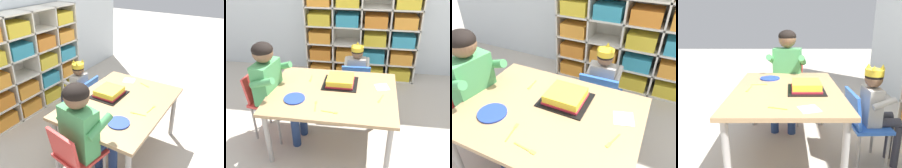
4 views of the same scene
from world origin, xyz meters
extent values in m
plane|color=#BCB2A3|center=(0.00, 0.00, 0.00)|extent=(16.00, 16.00, 0.00)
cube|color=silver|center=(0.18, 1.61, 0.66)|extent=(1.57, 0.01, 1.31)
cube|color=silver|center=(-0.60, 1.45, 0.66)|extent=(0.02, 0.33, 1.31)
cube|color=silver|center=(-0.21, 1.45, 0.66)|extent=(0.02, 0.33, 1.31)
cube|color=silver|center=(0.18, 1.45, 0.66)|extent=(0.02, 0.33, 1.31)
cube|color=silver|center=(0.56, 1.45, 0.66)|extent=(0.02, 0.33, 1.31)
cube|color=silver|center=(0.95, 1.45, 0.66)|extent=(0.02, 0.33, 1.31)
cube|color=silver|center=(0.18, 1.45, 0.01)|extent=(1.57, 0.33, 0.02)
cube|color=silver|center=(0.18, 1.45, 0.27)|extent=(1.57, 0.33, 0.02)
cube|color=silver|center=(0.18, 1.45, 0.53)|extent=(1.57, 0.33, 0.02)
cube|color=silver|center=(0.18, 1.45, 0.79)|extent=(1.57, 0.33, 0.02)
cube|color=silver|center=(0.18, 1.45, 1.04)|extent=(1.57, 0.33, 0.02)
cube|color=orange|center=(-0.41, 1.44, 0.10)|extent=(0.30, 0.26, 0.16)
cube|color=orange|center=(-0.02, 1.44, 0.10)|extent=(0.30, 0.26, 0.16)
cube|color=yellow|center=(0.37, 1.44, 0.10)|extent=(0.30, 0.26, 0.16)
cube|color=yellow|center=(0.76, 1.44, 0.10)|extent=(0.30, 0.26, 0.16)
cube|color=orange|center=(-0.41, 1.44, 0.36)|extent=(0.30, 0.26, 0.16)
cube|color=orange|center=(-0.02, 1.44, 0.36)|extent=(0.30, 0.26, 0.16)
cube|color=teal|center=(0.37, 1.44, 0.36)|extent=(0.30, 0.26, 0.16)
cube|color=orange|center=(0.76, 1.44, 0.36)|extent=(0.30, 0.26, 0.16)
cube|color=orange|center=(-0.41, 1.44, 0.61)|extent=(0.30, 0.26, 0.16)
cube|color=yellow|center=(0.37, 1.44, 0.61)|extent=(0.30, 0.26, 0.16)
cube|color=teal|center=(0.76, 1.44, 0.61)|extent=(0.30, 0.26, 0.16)
cube|color=yellow|center=(-0.41, 1.44, 0.87)|extent=(0.30, 0.26, 0.16)
cube|color=teal|center=(-0.02, 1.44, 0.87)|extent=(0.30, 0.26, 0.16)
cube|color=orange|center=(0.37, 1.44, 0.87)|extent=(0.30, 0.26, 0.16)
cube|color=orange|center=(0.76, 1.44, 0.87)|extent=(0.30, 0.26, 0.16)
cube|color=yellow|center=(-0.02, 1.44, 1.13)|extent=(0.30, 0.26, 0.16)
cube|color=yellow|center=(0.76, 1.44, 1.13)|extent=(0.30, 0.26, 0.16)
cube|color=#A37F56|center=(0.00, 0.00, 0.58)|extent=(1.20, 0.88, 0.03)
cylinder|color=#9E9993|center=(-0.54, -0.38, 0.28)|extent=(0.05, 0.05, 0.56)
cylinder|color=#9E9993|center=(0.54, -0.38, 0.28)|extent=(0.05, 0.05, 0.56)
cylinder|color=#9E9993|center=(-0.54, 0.38, 0.28)|extent=(0.05, 0.05, 0.56)
cylinder|color=#9E9993|center=(0.54, 0.38, 0.28)|extent=(0.05, 0.05, 0.56)
cube|color=blue|center=(0.18, 0.65, 0.35)|extent=(0.36, 0.29, 0.03)
cube|color=blue|center=(0.18, 0.52, 0.49)|extent=(0.32, 0.07, 0.26)
cylinder|color=gray|center=(0.31, 0.76, 0.17)|extent=(0.02, 0.02, 0.34)
cylinder|color=gray|center=(0.03, 0.75, 0.17)|extent=(0.02, 0.02, 0.34)
cylinder|color=gray|center=(0.32, 0.54, 0.17)|extent=(0.02, 0.02, 0.34)
cylinder|color=gray|center=(0.04, 0.53, 0.17)|extent=(0.02, 0.02, 0.34)
cube|color=#B2ADA3|center=(0.18, 0.66, 0.51)|extent=(0.21, 0.12, 0.29)
sphere|color=brown|center=(0.18, 0.66, 0.72)|extent=(0.13, 0.13, 0.13)
ellipsoid|color=black|center=(0.18, 0.66, 0.74)|extent=(0.14, 0.14, 0.10)
cylinder|color=yellow|center=(0.18, 0.66, 0.77)|extent=(0.14, 0.14, 0.05)
cone|color=yellow|center=(0.17, 0.72, 0.82)|extent=(0.04, 0.04, 0.04)
cone|color=yellow|center=(0.23, 0.63, 0.82)|extent=(0.04, 0.04, 0.04)
cone|color=yellow|center=(0.12, 0.63, 0.82)|extent=(0.04, 0.04, 0.04)
cylinder|color=#33333D|center=(0.23, 0.77, 0.39)|extent=(0.08, 0.21, 0.07)
cylinder|color=#33333D|center=(0.11, 0.76, 0.39)|extent=(0.08, 0.21, 0.07)
cylinder|color=#33333D|center=(0.23, 0.87, 0.18)|extent=(0.06, 0.06, 0.36)
cylinder|color=#33333D|center=(0.10, 0.87, 0.18)|extent=(0.06, 0.06, 0.36)
cylinder|color=#B2ADA3|center=(0.30, 0.70, 0.57)|extent=(0.05, 0.17, 0.10)
cylinder|color=#B2ADA3|center=(0.05, 0.70, 0.57)|extent=(0.05, 0.17, 0.10)
cube|color=red|center=(-0.64, 0.00, 0.43)|extent=(0.39, 0.38, 0.03)
cube|color=red|center=(-0.80, 0.03, 0.58)|extent=(0.11, 0.31, 0.28)
cylinder|color=gray|center=(-0.52, -0.15, 0.21)|extent=(0.02, 0.02, 0.42)
cylinder|color=gray|center=(-0.48, 0.11, 0.21)|extent=(0.02, 0.02, 0.42)
cylinder|color=gray|center=(-0.80, -0.11, 0.21)|extent=(0.02, 0.02, 0.42)
cylinder|color=gray|center=(-0.76, 0.16, 0.21)|extent=(0.02, 0.02, 0.42)
cube|color=#4C9E5B|center=(-0.64, 0.00, 0.65)|extent=(0.21, 0.32, 0.42)
sphere|color=brown|center=(-0.64, 0.00, 0.96)|extent=(0.19, 0.19, 0.19)
ellipsoid|color=black|center=(-0.64, 0.00, 0.99)|extent=(0.19, 0.19, 0.14)
cylinder|color=navy|center=(-0.51, -0.11, 0.47)|extent=(0.31, 0.15, 0.10)
cylinder|color=navy|center=(-0.48, 0.07, 0.47)|extent=(0.31, 0.15, 0.10)
cylinder|color=navy|center=(-0.36, -0.13, 0.22)|extent=(0.08, 0.08, 0.44)
cylinder|color=navy|center=(-0.33, 0.04, 0.22)|extent=(0.08, 0.08, 0.44)
cylinder|color=#4C9E5B|center=(-0.61, -0.17, 0.74)|extent=(0.25, 0.10, 0.14)
cylinder|color=#4C9E5B|center=(-0.55, 0.16, 0.74)|extent=(0.25, 0.10, 0.14)
cube|color=black|center=(0.05, 0.16, 0.60)|extent=(0.34, 0.30, 0.01)
cube|color=yellow|center=(0.05, 0.16, 0.64)|extent=(0.25, 0.23, 0.07)
cube|color=red|center=(0.05, 0.16, 0.61)|extent=(0.26, 0.24, 0.02)
cylinder|color=#233DA3|center=(-0.32, -0.17, 0.60)|extent=(0.19, 0.19, 0.01)
cube|color=white|center=(0.46, 0.15, 0.60)|extent=(0.16, 0.16, 0.00)
cube|color=yellow|center=(0.46, -0.04, 0.60)|extent=(0.04, 0.09, 0.00)
cube|color=yellow|center=(0.43, -0.10, 0.60)|extent=(0.03, 0.04, 0.00)
cube|color=yellow|center=(-0.27, 0.24, 0.60)|extent=(0.01, 0.09, 0.00)
cube|color=yellow|center=(-0.26, 0.18, 0.60)|extent=(0.02, 0.04, 0.00)
cube|color=yellow|center=(-0.11, -0.27, 0.60)|extent=(0.02, 0.11, 0.00)
cube|color=yellow|center=(-0.12, -0.19, 0.60)|extent=(0.02, 0.04, 0.00)
cube|color=yellow|center=(0.00, -0.31, 0.60)|extent=(0.10, 0.02, 0.00)
cube|color=yellow|center=(0.08, -0.32, 0.60)|extent=(0.04, 0.02, 0.00)
camera|label=1|loc=(-1.79, -1.00, 1.80)|focal=38.85mm
camera|label=2|loc=(0.34, -1.98, 1.88)|focal=40.48mm
camera|label=3|loc=(0.56, -0.94, 1.58)|focal=35.53mm
camera|label=4|loc=(1.78, 0.02, 1.13)|focal=35.37mm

